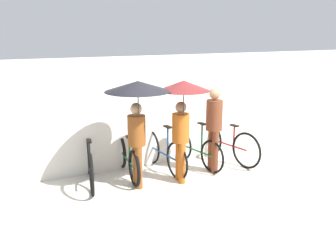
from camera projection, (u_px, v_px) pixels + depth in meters
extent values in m
plane|color=beige|center=(193.00, 195.00, 6.50)|extent=(30.00, 30.00, 0.00)
cube|color=silver|center=(154.00, 111.00, 7.79)|extent=(11.00, 0.12, 2.29)
torus|color=black|center=(88.00, 155.00, 7.42)|extent=(0.18, 0.75, 0.75)
torus|color=black|center=(91.00, 175.00, 6.42)|extent=(0.18, 0.75, 0.75)
cylinder|color=black|center=(90.00, 164.00, 6.92)|extent=(0.22, 1.06, 0.04)
cylinder|color=black|center=(90.00, 155.00, 6.68)|extent=(0.04, 0.04, 0.49)
cube|color=black|center=(89.00, 141.00, 6.62)|extent=(0.12, 0.21, 0.03)
cylinder|color=black|center=(87.00, 139.00, 7.34)|extent=(0.04, 0.04, 0.68)
cylinder|color=black|center=(87.00, 122.00, 7.25)|extent=(0.44, 0.10, 0.03)
torus|color=black|center=(121.00, 152.00, 7.75)|extent=(0.11, 0.69, 0.69)
torus|color=black|center=(134.00, 168.00, 6.82)|extent=(0.11, 0.69, 0.69)
cylinder|color=#19662D|center=(127.00, 159.00, 7.28)|extent=(0.11, 1.03, 0.04)
cylinder|color=#19662D|center=(129.00, 150.00, 7.06)|extent=(0.04, 0.04, 0.49)
cube|color=black|center=(129.00, 137.00, 7.00)|extent=(0.10, 0.21, 0.03)
cylinder|color=#19662D|center=(121.00, 136.00, 7.66)|extent=(0.04, 0.04, 0.69)
cylinder|color=#19662D|center=(120.00, 119.00, 7.58)|extent=(0.44, 0.06, 0.03)
torus|color=black|center=(151.00, 147.00, 7.99)|extent=(0.13, 0.74, 0.74)
torus|color=black|center=(177.00, 161.00, 7.11)|extent=(0.13, 0.74, 0.74)
cylinder|color=#19478C|center=(163.00, 153.00, 7.55)|extent=(0.16, 1.05, 0.04)
cylinder|color=#19478C|center=(168.00, 142.00, 7.33)|extent=(0.04, 0.04, 0.58)
cube|color=black|center=(168.00, 127.00, 7.25)|extent=(0.11, 0.21, 0.03)
cylinder|color=#19478C|center=(151.00, 131.00, 7.91)|extent=(0.04, 0.04, 0.67)
cylinder|color=#19478C|center=(150.00, 116.00, 7.82)|extent=(0.44, 0.08, 0.03)
torus|color=black|center=(182.00, 145.00, 8.23)|extent=(0.18, 0.67, 0.68)
torus|color=black|center=(212.00, 157.00, 7.46)|extent=(0.18, 0.67, 0.68)
cylinder|color=#19662D|center=(196.00, 150.00, 7.84)|extent=(0.23, 0.98, 0.04)
cylinder|color=#19662D|center=(202.00, 139.00, 7.63)|extent=(0.04, 0.04, 0.60)
cube|color=black|center=(202.00, 124.00, 7.56)|extent=(0.13, 0.21, 0.03)
cylinder|color=#19662D|center=(182.00, 129.00, 8.15)|extent=(0.04, 0.04, 0.70)
cylinder|color=#19662D|center=(182.00, 114.00, 8.06)|extent=(0.44, 0.12, 0.03)
torus|color=black|center=(209.00, 139.00, 8.54)|extent=(0.22, 0.76, 0.77)
torus|color=black|center=(246.00, 150.00, 7.69)|extent=(0.22, 0.76, 0.77)
cylinder|color=maroon|center=(227.00, 144.00, 8.11)|extent=(0.29, 1.08, 0.04)
cylinder|color=maroon|center=(234.00, 136.00, 7.91)|extent=(0.04, 0.04, 0.44)
cube|color=black|center=(234.00, 125.00, 7.85)|extent=(0.13, 0.22, 0.03)
cylinder|color=maroon|center=(210.00, 126.00, 8.46)|extent=(0.04, 0.04, 0.60)
cylinder|color=maroon|center=(210.00, 113.00, 8.38)|extent=(0.43, 0.13, 0.03)
cylinder|color=brown|center=(136.00, 164.00, 6.87)|extent=(0.13, 0.13, 0.80)
cylinder|color=brown|center=(139.00, 167.00, 6.71)|extent=(0.13, 0.13, 0.80)
cylinder|color=brown|center=(137.00, 130.00, 6.62)|extent=(0.32, 0.32, 0.54)
sphere|color=tan|center=(136.00, 109.00, 6.52)|extent=(0.21, 0.21, 0.21)
cylinder|color=#332D28|center=(138.00, 111.00, 6.40)|extent=(0.02, 0.02, 0.69)
cone|color=black|center=(138.00, 86.00, 6.29)|extent=(1.14, 1.14, 0.18)
cylinder|color=#B25619|center=(179.00, 160.00, 7.10)|extent=(0.13, 0.13, 0.78)
cylinder|color=#B25619|center=(182.00, 163.00, 6.93)|extent=(0.13, 0.13, 0.78)
cylinder|color=#B25619|center=(181.00, 128.00, 6.85)|extent=(0.32, 0.32, 0.53)
sphere|color=#997051|center=(181.00, 107.00, 6.76)|extent=(0.20, 0.20, 0.20)
cylinder|color=#332D28|center=(183.00, 110.00, 6.63)|extent=(0.02, 0.02, 0.68)
cone|color=#591919|center=(184.00, 86.00, 6.52)|extent=(0.93, 0.93, 0.18)
cylinder|color=brown|center=(211.00, 150.00, 7.57)|extent=(0.13, 0.13, 0.88)
cylinder|color=brown|center=(215.00, 152.00, 7.41)|extent=(0.13, 0.13, 0.88)
cylinder|color=brown|center=(214.00, 115.00, 7.31)|extent=(0.32, 0.32, 0.60)
sphere|color=tan|center=(215.00, 93.00, 7.20)|extent=(0.23, 0.23, 0.23)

